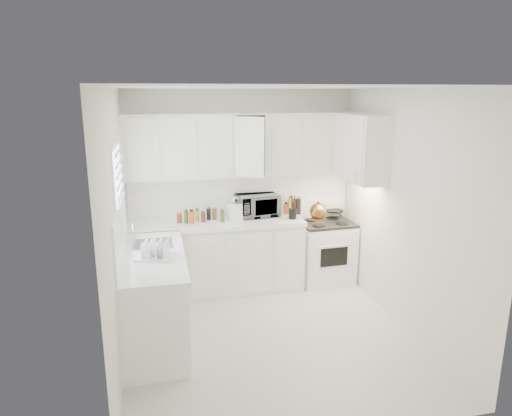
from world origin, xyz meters
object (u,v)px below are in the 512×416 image
object	(u,v)px
microwave	(257,203)
rice_cooker	(236,209)
dish_rack	(155,249)
stove	(325,244)
tea_kettle	(318,210)
utensil_crock	(293,207)

from	to	relation	value
microwave	rice_cooker	world-z (taller)	microwave
microwave	dish_rack	world-z (taller)	microwave
stove	dish_rack	xyz separation A→B (m)	(-2.27, -1.20, 0.51)
stove	rice_cooker	bearing A→B (deg)	173.90
tea_kettle	microwave	world-z (taller)	microwave
tea_kettle	rice_cooker	bearing A→B (deg)	149.06
stove	utensil_crock	xyz separation A→B (m)	(-0.50, -0.09, 0.57)
utensil_crock	dish_rack	distance (m)	2.09
microwave	rice_cooker	bearing A→B (deg)	-173.59
rice_cooker	microwave	bearing A→B (deg)	14.84
tea_kettle	utensil_crock	size ratio (longest dim) A/B	0.84
stove	tea_kettle	distance (m)	0.58
tea_kettle	rice_cooker	xyz separation A→B (m)	(-1.04, 0.23, 0.02)
stove	dish_rack	distance (m)	2.62
tea_kettle	microwave	xyz separation A→B (m)	(-0.74, 0.31, 0.06)
stove	tea_kettle	bearing A→B (deg)	-141.19
rice_cooker	dish_rack	xyz separation A→B (m)	(-1.05, -1.27, -0.03)
dish_rack	microwave	bearing A→B (deg)	59.54
microwave	dish_rack	bearing A→B (deg)	-144.03
tea_kettle	dish_rack	world-z (taller)	tea_kettle
stove	utensil_crock	size ratio (longest dim) A/B	3.32
tea_kettle	rice_cooker	size ratio (longest dim) A/B	1.04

